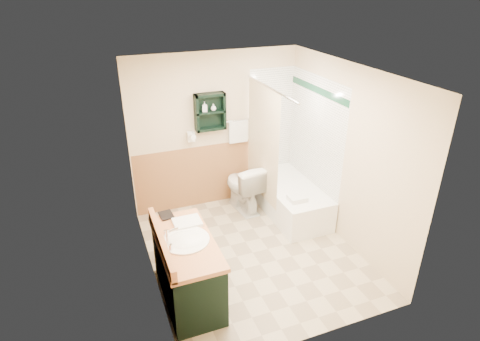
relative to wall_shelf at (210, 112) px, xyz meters
name	(u,v)px	position (x,y,z in m)	size (l,w,h in m)	color
floor	(253,253)	(0.10, -1.41, -1.55)	(3.00, 3.00, 0.00)	#C2B08E
back_wall	(215,131)	(0.10, 0.11, -0.35)	(2.60, 0.04, 2.40)	beige
left_wall	(143,191)	(-1.22, -1.41, -0.35)	(0.04, 3.00, 2.40)	beige
right_wall	(347,156)	(1.42, -1.41, -0.35)	(0.04, 3.00, 2.40)	beige
ceiling	(256,70)	(0.10, -1.41, 0.87)	(2.60, 3.00, 0.04)	white
wainscot_left	(153,243)	(-1.19, -1.41, -1.05)	(2.98, 2.98, 1.00)	#AA7645
wainscot_back	(217,173)	(0.10, 0.08, -1.05)	(2.58, 2.58, 1.00)	#AA7645
mirror_frame	(155,189)	(-1.17, -1.96, -0.05)	(1.30, 1.30, 1.00)	brown
mirror_glass	(155,189)	(-1.17, -1.96, -0.05)	(1.20, 1.20, 0.90)	white
tile_right	(313,147)	(1.38, -0.66, -0.50)	(1.50, 1.50, 2.10)	white
tile_back	(276,133)	(1.13, 0.07, -0.50)	(0.95, 0.95, 2.10)	white
tile_accent	(318,90)	(1.37, -0.66, 0.35)	(1.50, 1.50, 0.10)	#13442B
wall_shelf	(210,112)	(0.00, 0.00, 0.00)	(0.45, 0.15, 0.55)	black
hair_dryer	(191,137)	(-0.30, 0.02, -0.35)	(0.10, 0.24, 0.18)	white
towel_bar	(238,120)	(0.45, 0.04, -0.20)	(0.40, 0.06, 0.40)	white
curtain_rod	(270,88)	(0.63, -0.66, 0.45)	(0.03, 0.03, 1.60)	silver
shower_curtain	(263,143)	(0.63, -0.48, -0.40)	(1.05, 1.05, 1.70)	beige
vanity	(187,269)	(-0.89, -1.88, -1.16)	(0.59, 1.22, 0.78)	black
bathtub	(289,199)	(1.03, -0.67, -1.31)	(0.71, 1.50, 0.48)	white
toilet	(243,187)	(0.40, -0.30, -1.17)	(0.44, 0.78, 0.77)	white
counter_towel	(187,222)	(-0.80, -1.57, -0.75)	(0.31, 0.25, 0.04)	white
vanity_book	(159,210)	(-1.06, -1.32, -0.67)	(0.15, 0.02, 0.21)	black
tub_towel	(297,198)	(0.90, -1.11, -1.04)	(0.24, 0.20, 0.07)	white
soap_bottle_a	(205,109)	(-0.08, -0.01, 0.05)	(0.07, 0.15, 0.07)	white
soap_bottle_b	(213,108)	(0.05, -0.01, 0.05)	(0.08, 0.10, 0.08)	white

